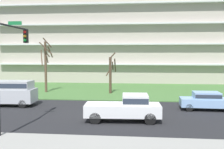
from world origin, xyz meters
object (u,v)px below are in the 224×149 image
tree_left (111,73)px  van_silver_center_left (7,91)px  sedan_blue_center_right (206,100)px  traffic_signal_mast (8,57)px  tree_far_left (46,64)px  pickup_white_near_left (126,107)px

tree_left → van_silver_center_left: (-8.84, -8.38, -1.10)m
sedan_blue_center_right → traffic_signal_mast: (-13.77, -7.79, 3.79)m
tree_far_left → van_silver_center_left: tree_far_left is taller
tree_far_left → tree_left: 8.28m
van_silver_center_left → tree_left: bearing=-138.8°
tree_far_left → sedan_blue_center_right: size_ratio=1.54×
pickup_white_near_left → traffic_signal_mast: bearing=-157.8°
pickup_white_near_left → traffic_signal_mast: traffic_signal_mast is taller
tree_left → traffic_signal_mast: (-4.57, -16.17, 2.16)m
tree_far_left → pickup_white_near_left: bearing=-50.8°
pickup_white_near_left → van_silver_center_left: 12.18m
pickup_white_near_left → sedan_blue_center_right: (6.73, 4.49, -0.14)m
van_silver_center_left → sedan_blue_center_right: (18.04, 0.00, -0.52)m
tree_left → pickup_white_near_left: tree_left is taller
pickup_white_near_left → traffic_signal_mast: 8.59m
tree_far_left → pickup_white_near_left: size_ratio=1.25×
tree_far_left → tree_left: size_ratio=1.35×
tree_left → pickup_white_near_left: 13.19m
sedan_blue_center_right → van_silver_center_left: bearing=1.8°
pickup_white_near_left → traffic_signal_mast: size_ratio=0.79×
tree_left → traffic_signal_mast: traffic_signal_mast is taller
van_silver_center_left → pickup_white_near_left: bearing=156.1°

